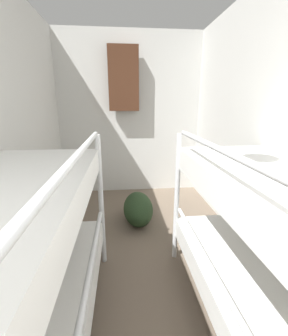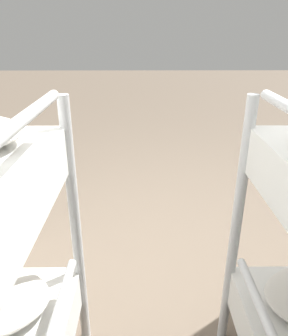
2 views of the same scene
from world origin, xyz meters
name	(u,v)px [view 2 (image 2 of 2)]	position (x,y,z in m)	size (l,w,h in m)	color
ground_plane	(151,260)	(0.00, 0.00, 0.00)	(20.00, 20.00, 0.00)	#6B5B4C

